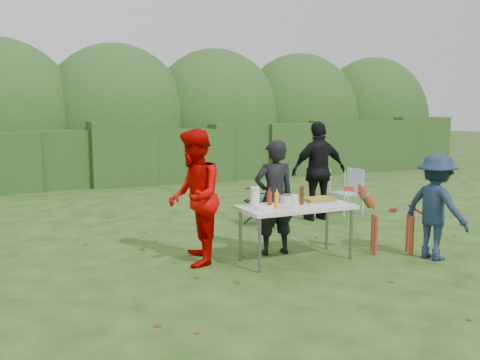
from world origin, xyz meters
name	(u,v)px	position (x,y,z in m)	size (l,w,h in m)	color
ground	(262,258)	(0.00, 0.00, 0.00)	(80.00, 80.00, 0.00)	#1E4211
hedge_row	(129,152)	(0.00, 8.00, 0.85)	(22.00, 1.40, 1.70)	#23471C
shrub_backdrop	(117,124)	(0.00, 9.60, 1.60)	(20.00, 2.60, 3.20)	#3D6628
folding_table	(296,209)	(0.36, -0.27, 0.69)	(1.50, 0.70, 0.74)	silver
person_cook	(274,197)	(0.24, 0.13, 0.79)	(0.58, 0.38, 1.58)	black
person_red_jacket	(194,197)	(-0.90, 0.15, 0.87)	(0.85, 0.66, 1.74)	#C60200
person_black_puffy	(319,171)	(2.05, 1.77, 0.89)	(1.05, 0.44, 1.79)	black
child	(436,207)	(2.08, -0.98, 0.70)	(0.91, 0.52, 1.41)	#182A44
dog	(393,220)	(1.75, -0.54, 0.46)	(0.98, 0.39, 0.93)	#9D3623
camping_chair	(266,197)	(0.96, 1.73, 0.50)	(0.62, 0.62, 0.99)	#1C4024
lawn_chair	(346,191)	(2.85, 2.01, 0.44)	(0.52, 0.52, 0.88)	#3964B8
food_tray	(318,201)	(0.76, -0.16, 0.75)	(0.45, 0.30, 0.02)	#B7B7BA
focaccia_bread	(318,199)	(0.76, -0.16, 0.78)	(0.40, 0.26, 0.04)	olive
mustard_bottle	(277,201)	(0.01, -0.38, 0.84)	(0.06, 0.06, 0.20)	#FFB019
ketchup_bottle	(269,200)	(-0.09, -0.36, 0.85)	(0.06, 0.06, 0.22)	maroon
beer_bottle	(302,195)	(0.46, -0.24, 0.86)	(0.06, 0.06, 0.24)	#47230F
paper_towel_roll	(255,197)	(-0.19, -0.16, 0.87)	(0.12, 0.12, 0.26)	white
cup_stack	(294,202)	(0.20, -0.48, 0.83)	(0.08, 0.08, 0.18)	white
pasta_bowl	(289,199)	(0.39, -0.03, 0.79)	(0.26, 0.26, 0.10)	silver
plate_stack	(264,208)	(-0.18, -0.38, 0.77)	(0.24, 0.24, 0.05)	white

